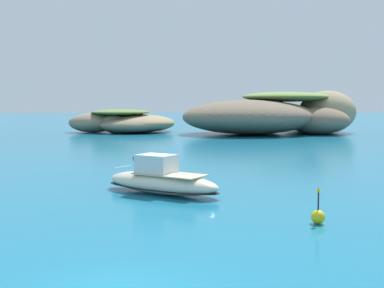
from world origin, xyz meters
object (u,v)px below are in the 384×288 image
Objects in this scene: channel_buoy at (318,216)px; motorboat_cream at (161,181)px; islet_small at (127,122)px; islet_large at (279,115)px.

motorboat_cream is at bearing 129.09° from channel_buoy.
channel_buoy is (8.20, -59.90, -1.20)m from islet_small.
motorboat_cream is at bearing -87.42° from islet_small.
islet_large reaches higher than channel_buoy.
islet_large is 20.48× the size of channel_buoy.
channel_buoy is (5.82, -7.16, -0.35)m from motorboat_cream.
islet_large is 23.74m from islet_small.
islet_small is at bearing 166.81° from islet_large.
islet_small is at bearing 97.79° from channel_buoy.
channel_buoy is at bearing -50.91° from motorboat_cream.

